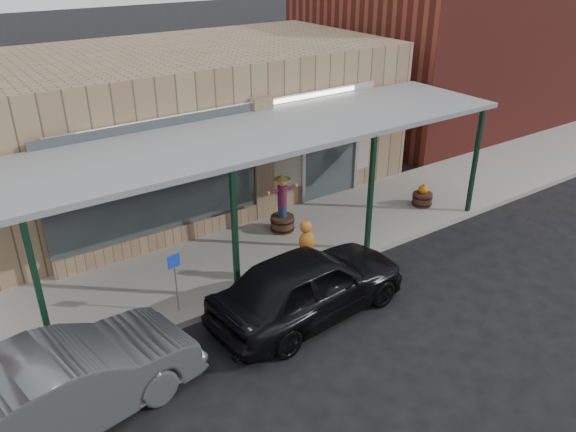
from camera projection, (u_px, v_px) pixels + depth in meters
ground at (371, 324)px, 11.18m from camera, size 120.00×120.00×0.00m
sidewalk at (272, 247)px, 13.80m from camera, size 40.00×3.20×0.15m
storefront at (185, 123)px, 16.27m from camera, size 12.00×6.25×4.20m
awning at (271, 133)px, 12.47m from camera, size 12.00×3.00×3.04m
block_buildings_near at (226, 51)px, 17.31m from camera, size 61.00×8.00×8.00m
barrel_scarecrow at (282, 212)px, 14.24m from camera, size 0.93×0.74×1.55m
barrel_pumpkin at (422, 198)px, 15.73m from camera, size 0.57×0.57×0.64m
handicap_sign at (175, 275)px, 10.97m from camera, size 0.27×0.06×1.29m
parked_sedan at (309, 284)px, 11.17m from camera, size 4.38×2.07×1.61m
car_grey at (62, 387)px, 8.60m from camera, size 4.61×2.31×1.45m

